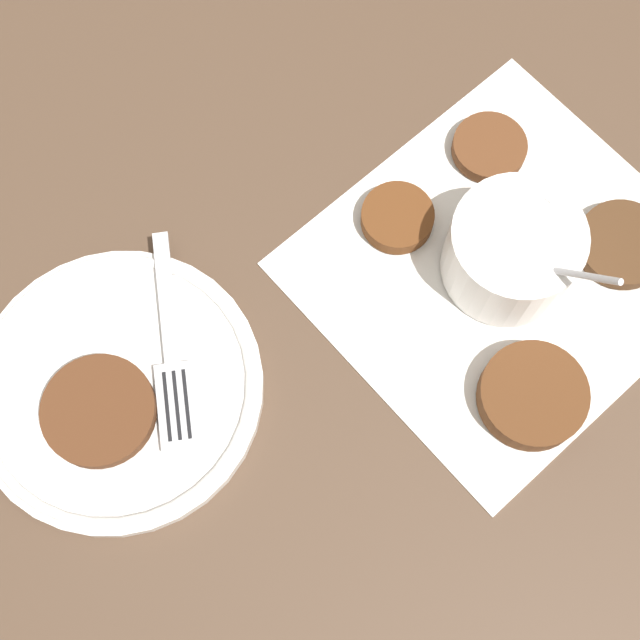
{
  "coord_description": "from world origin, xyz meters",
  "views": [
    {
      "loc": [
        -0.29,
        -0.05,
        0.66
      ],
      "look_at": [
        -0.13,
        0.08,
        0.02
      ],
      "focal_mm": 50.0,
      "sensor_mm": 36.0,
      "label": 1
    }
  ],
  "objects_px": {
    "serving_plate": "(117,387)",
    "fritter_on_plate": "(99,411)",
    "fork": "(173,362)",
    "sauce_bowl": "(511,256)"
  },
  "relations": [
    {
      "from": "serving_plate",
      "to": "fritter_on_plate",
      "type": "xyz_separation_m",
      "value": [
        -0.02,
        -0.01,
        0.02
      ]
    },
    {
      "from": "serving_plate",
      "to": "fork",
      "type": "height_order",
      "value": "fork"
    },
    {
      "from": "fritter_on_plate",
      "to": "fork",
      "type": "height_order",
      "value": "fritter_on_plate"
    },
    {
      "from": "sauce_bowl",
      "to": "fritter_on_plate",
      "type": "distance_m",
      "value": 0.33
    },
    {
      "from": "fork",
      "to": "fritter_on_plate",
      "type": "bearing_deg",
      "value": 166.16
    },
    {
      "from": "sauce_bowl",
      "to": "serving_plate",
      "type": "relative_size",
      "value": 0.58
    },
    {
      "from": "sauce_bowl",
      "to": "fritter_on_plate",
      "type": "height_order",
      "value": "sauce_bowl"
    },
    {
      "from": "sauce_bowl",
      "to": "serving_plate",
      "type": "xyz_separation_m",
      "value": [
        -0.26,
        0.17,
        -0.02
      ]
    },
    {
      "from": "sauce_bowl",
      "to": "serving_plate",
      "type": "bearing_deg",
      "value": 147.49
    },
    {
      "from": "serving_plate",
      "to": "fritter_on_plate",
      "type": "height_order",
      "value": "fritter_on_plate"
    }
  ]
}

